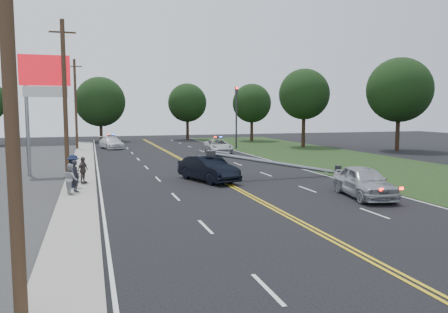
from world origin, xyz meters
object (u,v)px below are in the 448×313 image
object	(u,v)px
emergency_a	(218,146)
utility_pole_near	(9,72)
fallen_streetlight	(285,164)
utility_pole_mid	(65,99)
waiting_sedan	(364,182)
bystander_c	(73,171)
traffic_signal	(236,112)
bystander_a	(75,176)
pylon_sign	(45,86)
bystander_b	(71,179)
utility_pole_far	(76,104)
crashed_sedan	(208,169)
bystander_d	(83,170)
emergency_b	(111,143)

from	to	relation	value
emergency_a	utility_pole_near	bearing A→B (deg)	-109.07
fallen_streetlight	utility_pole_mid	xyz separation A→B (m)	(-13.39, 4.00, 4.17)
waiting_sedan	bystander_c	bearing A→B (deg)	165.19
traffic_signal	waiting_sedan	distance (m)	29.18
utility_pole_mid	bystander_a	world-z (taller)	utility_pole_mid
pylon_sign	utility_pole_near	bearing A→B (deg)	-86.62
bystander_b	pylon_sign	bearing A→B (deg)	-6.75
fallen_streetlight	utility_pole_near	world-z (taller)	utility_pole_near
utility_pole_far	bystander_a	world-z (taller)	utility_pole_far
fallen_streetlight	utility_pole_far	bearing A→B (deg)	117.24
traffic_signal	fallen_streetlight	distance (m)	22.62
crashed_sedan	bystander_d	xyz separation A→B (m)	(-7.38, 0.63, 0.12)
utility_pole_mid	utility_pole_far	size ratio (longest dim) A/B	1.00
utility_pole_near	traffic_signal	bearing A→B (deg)	65.27
emergency_b	bystander_a	xyz separation A→B (m)	(-3.05, -27.74, 0.26)
fallen_streetlight	emergency_b	distance (m)	27.82
pylon_sign	crashed_sedan	size ratio (longest dim) A/B	1.68
crashed_sedan	fallen_streetlight	bearing A→B (deg)	-22.73
utility_pole_near	utility_pole_mid	size ratio (longest dim) A/B	1.00
utility_pole_mid	bystander_a	bearing A→B (deg)	-83.37
pylon_sign	fallen_streetlight	xyz separation A→B (m)	(14.69, -6.00, -5.08)
pylon_sign	utility_pole_near	size ratio (longest dim) A/B	0.80
utility_pole_far	bystander_c	xyz separation A→B (m)	(0.51, -26.27, -4.05)
crashed_sedan	bystander_a	size ratio (longest dim) A/B	2.85
utility_pole_near	emergency_a	distance (m)	36.84
traffic_signal	emergency_b	bearing A→B (deg)	163.50
emergency_a	bystander_a	bearing A→B (deg)	-121.08
bystander_d	traffic_signal	bearing A→B (deg)	-4.27
pylon_sign	utility_pole_mid	bearing A→B (deg)	-56.98
utility_pole_mid	bystander_c	world-z (taller)	utility_pole_mid
utility_pole_mid	bystander_b	world-z (taller)	utility_pole_mid
traffic_signal	crashed_sedan	xyz separation A→B (m)	(-9.13, -21.67, -3.42)
emergency_b	bystander_c	xyz separation A→B (m)	(-3.20, -26.35, 0.34)
waiting_sedan	emergency_a	distance (m)	24.60
pylon_sign	utility_pole_far	world-z (taller)	utility_pole_far
traffic_signal	utility_pole_mid	xyz separation A→B (m)	(-17.50, -18.00, 0.88)
traffic_signal	waiting_sedan	world-z (taller)	traffic_signal
emergency_a	bystander_b	distance (m)	24.19
utility_pole_far	crashed_sedan	xyz separation A→B (m)	(8.37, -25.67, -4.30)
emergency_a	bystander_c	world-z (taller)	bystander_c
utility_pole_mid	pylon_sign	bearing A→B (deg)	123.02
traffic_signal	crashed_sedan	bearing A→B (deg)	-112.86
utility_pole_near	bystander_d	xyz separation A→B (m)	(0.99, 16.95, -4.18)
emergency_a	bystander_a	xyz separation A→B (m)	(-13.43, -19.42, 0.25)
traffic_signal	fallen_streetlight	world-z (taller)	traffic_signal
fallen_streetlight	bystander_c	bearing A→B (deg)	-178.79
fallen_streetlight	emergency_b	bearing A→B (deg)	110.36
utility_pole_near	bystander_b	world-z (taller)	utility_pole_near
waiting_sedan	bystander_d	bearing A→B (deg)	160.37
utility_pole_mid	waiting_sedan	size ratio (longest dim) A/B	2.16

